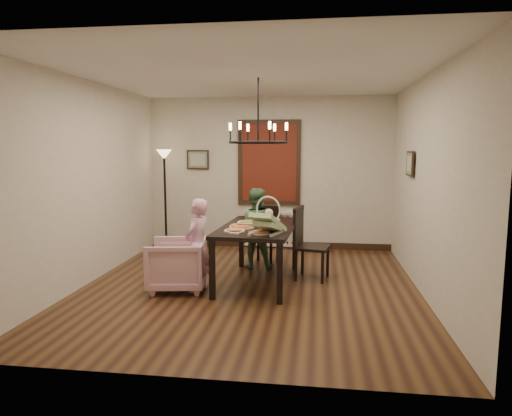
% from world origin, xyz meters
% --- Properties ---
extents(room_shell, '(4.51, 5.00, 2.81)m').
position_xyz_m(room_shell, '(0.00, 0.37, 1.40)').
color(room_shell, '#55381D').
rests_on(room_shell, ground).
extents(dining_table, '(1.07, 1.78, 0.81)m').
position_xyz_m(dining_table, '(0.09, 0.21, 0.72)').
color(dining_table, black).
rests_on(dining_table, room_shell).
extents(chair_far, '(0.50, 0.50, 0.94)m').
position_xyz_m(chair_far, '(0.06, 1.25, 0.47)').
color(chair_far, black).
rests_on(chair_far, room_shell).
extents(chair_right, '(0.55, 0.55, 1.05)m').
position_xyz_m(chair_right, '(0.84, 0.51, 0.53)').
color(chair_right, black).
rests_on(chair_right, room_shell).
extents(armchair, '(0.85, 0.84, 0.68)m').
position_xyz_m(armchair, '(-0.95, -0.23, 0.34)').
color(armchair, '#E8B1C7').
rests_on(armchair, room_shell).
extents(elderly_woman, '(0.33, 0.42, 1.02)m').
position_xyz_m(elderly_woman, '(-0.65, -0.24, 0.51)').
color(elderly_woman, '#D798B5').
rests_on(elderly_woman, room_shell).
extents(seated_man, '(0.52, 0.41, 1.05)m').
position_xyz_m(seated_man, '(-0.06, 1.00, 0.52)').
color(seated_man, '#437147').
rests_on(seated_man, room_shell).
extents(baby_bouncer, '(0.52, 0.59, 0.33)m').
position_xyz_m(baby_bouncer, '(0.28, -0.32, 0.97)').
color(baby_bouncer, '#B7D995').
rests_on(baby_bouncer, dining_table).
extents(salad_bowl, '(0.34, 0.34, 0.08)m').
position_xyz_m(salad_bowl, '(-0.04, 0.13, 0.85)').
color(salad_bowl, white).
rests_on(salad_bowl, dining_table).
extents(pizza_platter, '(0.34, 0.34, 0.04)m').
position_xyz_m(pizza_platter, '(-0.11, 0.05, 0.83)').
color(pizza_platter, tan).
rests_on(pizza_platter, dining_table).
extents(drinking_glass, '(0.07, 0.07, 0.14)m').
position_xyz_m(drinking_glass, '(0.06, 0.12, 0.88)').
color(drinking_glass, silver).
rests_on(drinking_glass, dining_table).
extents(window_blinds, '(1.00, 0.03, 1.40)m').
position_xyz_m(window_blinds, '(0.00, 2.46, 1.60)').
color(window_blinds, maroon).
rests_on(window_blinds, room_shell).
extents(radiator, '(0.92, 0.12, 0.62)m').
position_xyz_m(radiator, '(0.00, 2.48, 0.35)').
color(radiator, silver).
rests_on(radiator, room_shell).
extents(picture_back, '(0.42, 0.03, 0.36)m').
position_xyz_m(picture_back, '(-1.35, 2.47, 1.65)').
color(picture_back, black).
rests_on(picture_back, room_shell).
extents(picture_right, '(0.03, 0.42, 0.36)m').
position_xyz_m(picture_right, '(2.21, 0.90, 1.65)').
color(picture_right, black).
rests_on(picture_right, room_shell).
extents(floor_lamp, '(0.30, 0.30, 1.80)m').
position_xyz_m(floor_lamp, '(-1.90, 2.15, 0.90)').
color(floor_lamp, black).
rests_on(floor_lamp, room_shell).
extents(chandelier, '(0.80, 0.80, 0.04)m').
position_xyz_m(chandelier, '(0.09, 0.21, 1.95)').
color(chandelier, black).
rests_on(chandelier, room_shell).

